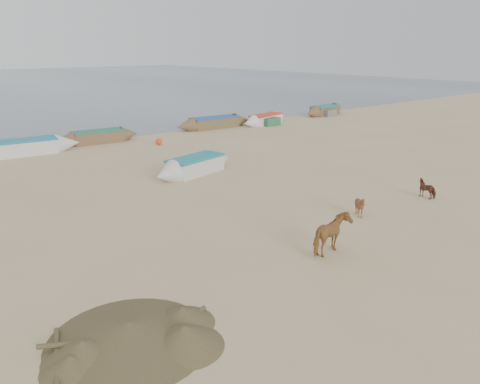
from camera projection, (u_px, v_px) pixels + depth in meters
name	position (u px, v px, depth m)	size (l,w,h in m)	color
ground	(318.00, 250.00, 15.09)	(140.00, 140.00, 0.00)	tan
cow_adult	(332.00, 235.00, 14.65)	(0.70, 1.53, 1.29)	olive
calf_front	(360.00, 206.00, 17.94)	(0.69, 0.77, 0.85)	brown
calf_right	(428.00, 188.00, 20.28)	(0.78, 0.67, 0.78)	brown
near_canoe	(195.00, 165.00, 24.06)	(5.37, 1.29, 0.89)	silver
debris_pile	(129.00, 332.00, 10.36)	(3.70, 3.70, 0.47)	brown
waterline_canoes	(119.00, 137.00, 31.67)	(49.55, 4.40, 0.96)	beige
beach_clutter	(144.00, 137.00, 32.19)	(45.27, 4.01, 0.64)	#2C6142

